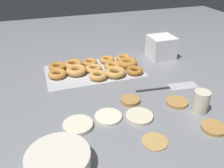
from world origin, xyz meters
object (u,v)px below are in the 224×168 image
(batter_bowl, at_px, (59,161))
(paper_cup, at_px, (201,102))
(pancake_3, at_px, (214,128))
(pancake_4, at_px, (78,125))
(pancake_6, at_px, (139,116))
(donut_tray, at_px, (97,68))
(container_stack, at_px, (161,47))
(pancake_2, at_px, (177,102))
(pancake_0, at_px, (108,117))
(pancake_1, at_px, (155,141))
(pancake_5, at_px, (130,100))
(spatula, at_px, (177,86))

(batter_bowl, xyz_separation_m, paper_cup, (-0.55, -0.11, 0.02))
(pancake_3, bearing_deg, batter_bowl, 0.44)
(pancake_3, height_order, pancake_4, pancake_4)
(pancake_6, relative_size, donut_tray, 0.21)
(donut_tray, bearing_deg, paper_cup, 121.65)
(pancake_4, bearing_deg, container_stack, -140.91)
(pancake_6, bearing_deg, pancake_2, -167.95)
(donut_tray, distance_m, batter_bowl, 0.64)
(pancake_3, distance_m, batter_bowl, 0.54)
(pancake_0, height_order, batter_bowl, batter_bowl)
(pancake_1, bearing_deg, pancake_6, -91.63)
(pancake_4, relative_size, pancake_5, 1.35)
(pancake_3, relative_size, container_stack, 0.62)
(batter_bowl, bearing_deg, pancake_0, -138.71)
(container_stack, bearing_deg, batter_bowl, 43.66)
(batter_bowl, bearing_deg, pancake_3, -179.56)
(container_stack, bearing_deg, pancake_3, 78.61)
(pancake_6, bearing_deg, pancake_3, 147.76)
(pancake_1, relative_size, donut_tray, 0.18)
(pancake_0, height_order, pancake_1, pancake_0)
(donut_tray, bearing_deg, pancake_4, 66.21)
(donut_tray, xyz_separation_m, spatula, (-0.30, 0.28, -0.01))
(pancake_0, relative_size, pancake_3, 1.19)
(pancake_3, xyz_separation_m, container_stack, (-0.13, -0.63, 0.06))
(pancake_1, height_order, pancake_5, pancake_5)
(pancake_4, bearing_deg, donut_tray, -113.79)
(pancake_3, xyz_separation_m, pancake_5, (0.22, -0.25, 0.00))
(spatula, bearing_deg, pancake_6, -142.98)
(pancake_0, distance_m, batter_bowl, 0.27)
(pancake_4, relative_size, pancake_6, 1.05)
(pancake_0, height_order, donut_tray, donut_tray)
(batter_bowl, bearing_deg, donut_tray, -114.93)
(pancake_1, relative_size, paper_cup, 0.97)
(pancake_6, xyz_separation_m, container_stack, (-0.35, -0.49, 0.06))
(pancake_1, height_order, container_stack, container_stack)
(pancake_4, bearing_deg, spatula, -164.32)
(pancake_4, bearing_deg, pancake_0, -172.78)
(pancake_1, relative_size, pancake_4, 0.80)
(pancake_5, distance_m, container_stack, 0.52)
(pancake_2, relative_size, pancake_6, 0.87)
(pancake_4, height_order, spatula, pancake_4)
(pancake_2, height_order, spatula, pancake_2)
(paper_cup, distance_m, spatula, 0.20)
(pancake_1, xyz_separation_m, pancake_2, (-0.19, -0.17, 0.00))
(pancake_3, bearing_deg, pancake_4, -19.53)
(pancake_3, relative_size, donut_tray, 0.18)
(pancake_2, height_order, pancake_3, same)
(pancake_1, bearing_deg, paper_cup, -157.55)
(pancake_1, distance_m, pancake_3, 0.23)
(pancake_5, distance_m, spatula, 0.25)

